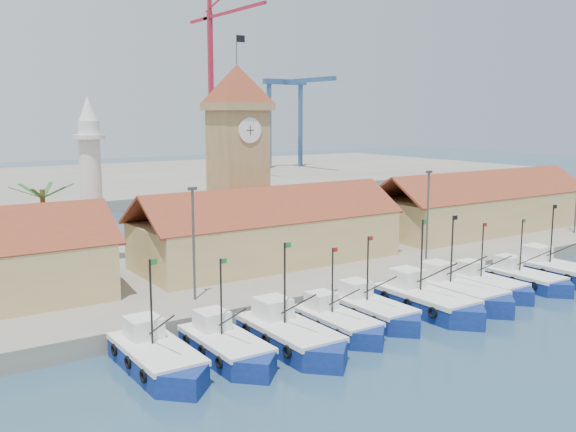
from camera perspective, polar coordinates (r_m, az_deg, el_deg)
ground at (r=49.81m, az=10.83°, el=-10.00°), size 400.00×400.00×0.00m
quay at (r=68.02m, az=-3.54°, el=-4.03°), size 140.00×32.00×1.50m
terminal at (r=147.82m, az=-20.71°, el=2.59°), size 240.00×80.00×2.00m
boat_0 at (r=42.20m, az=-11.44°, el=-12.46°), size 3.63×9.95×7.53m
boat_1 at (r=43.54m, az=-5.35°, el=-11.69°), size 3.42×9.37×7.09m
boat_2 at (r=45.06m, az=0.39°, el=-10.82°), size 3.78×10.34×7.83m
boat_3 at (r=48.36m, az=4.53°, el=-9.58°), size 3.25×8.89×6.73m
boat_4 at (r=51.42m, az=7.65°, el=-8.46°), size 3.39×9.30×7.03m
boat_5 at (r=54.14m, az=12.41°, el=-7.57°), size 3.89×10.66×8.06m
boat_6 at (r=57.42m, az=14.94°, el=-6.72°), size 3.85×10.53×7.97m
boat_7 at (r=61.11m, az=17.35°, el=-5.99°), size 3.27×8.95×6.77m
boat_8 at (r=64.53m, az=20.46°, el=-5.36°), size 3.26×8.94×6.76m
boat_9 at (r=68.20m, az=22.88°, el=-4.65°), size 3.77×10.33×7.81m
hall_center at (r=64.00m, az=-1.75°, el=-1.89°), size 27.04×10.13×7.61m
hall_right at (r=85.21m, az=16.78°, el=0.47°), size 31.20×10.13×7.61m
clock_tower at (r=68.12m, az=-4.48°, el=5.52°), size 5.80×5.80×22.70m
minaret at (r=64.23m, az=-17.10°, el=2.94°), size 3.00×3.00×16.30m
palm_tree at (r=61.50m, az=-20.86°, el=-0.79°), size 5.60×5.03×8.39m
lamp_posts at (r=57.35m, az=2.93°, el=-0.65°), size 80.70×0.25×9.03m
crane_red_right at (r=154.35m, az=-6.61°, el=12.94°), size 1.00×34.49×44.36m
gantry at (r=169.36m, az=0.37°, el=10.37°), size 13.00×22.00×23.20m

